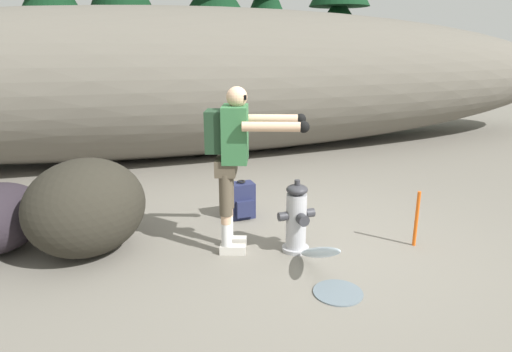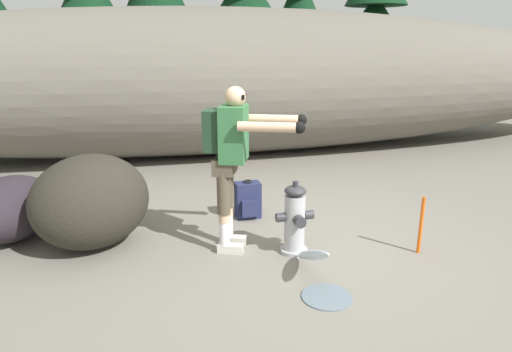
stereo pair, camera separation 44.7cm
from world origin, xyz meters
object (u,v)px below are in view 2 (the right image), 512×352
(utility_worker, at_px, (233,149))
(boulder_large, at_px, (11,208))
(boulder_mid, at_px, (91,201))
(fire_hydrant, at_px, (295,220))
(spare_backpack, at_px, (248,200))
(survey_stake, at_px, (421,225))

(utility_worker, height_order, boulder_large, utility_worker)
(boulder_large, height_order, boulder_mid, boulder_mid)
(fire_hydrant, xyz_separation_m, boulder_mid, (-2.00, 0.67, 0.14))
(fire_hydrant, bearing_deg, spare_backpack, 103.07)
(utility_worker, bearing_deg, boulder_mid, -175.65)
(fire_hydrant, height_order, spare_backpack, fire_hydrant)
(utility_worker, relative_size, survey_stake, 2.78)
(spare_backpack, distance_m, boulder_mid, 1.81)
(utility_worker, relative_size, spare_backpack, 3.55)
(spare_backpack, xyz_separation_m, boulder_mid, (-1.75, -0.39, 0.27))
(spare_backpack, xyz_separation_m, survey_stake, (1.48, -1.37, 0.08))
(spare_backpack, bearing_deg, boulder_large, -91.13)
(boulder_mid, bearing_deg, fire_hydrant, -18.54)
(boulder_mid, bearing_deg, utility_worker, -17.14)
(fire_hydrant, distance_m, survey_stake, 1.27)
(boulder_large, relative_size, survey_stake, 1.81)
(fire_hydrant, height_order, boulder_large, fire_hydrant)
(spare_backpack, bearing_deg, fire_hydrant, 12.22)
(boulder_mid, height_order, survey_stake, boulder_mid)
(boulder_mid, relative_size, survey_stake, 2.04)
(utility_worker, distance_m, boulder_large, 2.55)
(utility_worker, xyz_separation_m, boulder_large, (-2.30, 0.84, -0.72))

